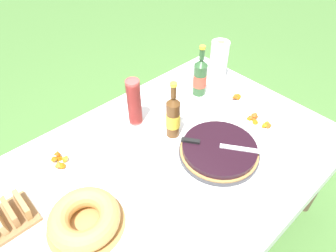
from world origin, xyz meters
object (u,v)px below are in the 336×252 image
object	(u,v)px
berry_tart	(219,150)
paper_towel_roll	(219,61)
cider_bottle_amber	(173,116)
bundt_cake	(85,219)
snack_plate_right	(237,98)
cup_stack	(134,102)
snack_plate_left	(259,122)
serving_knife	(214,144)
cider_bottle_green	(200,77)
snack_plate_near	(58,165)

from	to	relation	value
berry_tart	paper_towel_roll	size ratio (longest dim) A/B	1.52
cider_bottle_amber	bundt_cake	bearing A→B (deg)	-166.65
snack_plate_right	bundt_cake	bearing A→B (deg)	-174.63
cup_stack	paper_towel_roll	bearing A→B (deg)	-1.85
berry_tart	snack_plate_left	distance (m)	0.33
bundt_cake	cider_bottle_amber	size ratio (longest dim) A/B	0.96
paper_towel_roll	berry_tart	bearing A→B (deg)	-138.57
serving_knife	cider_bottle_green	bearing A→B (deg)	105.21
serving_knife	snack_plate_right	distance (m)	0.47
bundt_cake	snack_plate_near	size ratio (longest dim) A/B	1.32
berry_tart	serving_knife	xyz separation A→B (m)	(-0.02, 0.02, 0.04)
cider_bottle_green	cider_bottle_amber	distance (m)	0.39
berry_tart	cider_bottle_amber	bearing A→B (deg)	104.54
cup_stack	snack_plate_right	distance (m)	0.62
snack_plate_near	berry_tart	bearing A→B (deg)	-36.99
bundt_cake	paper_towel_roll	bearing A→B (deg)	15.72
berry_tart	snack_plate_near	distance (m)	0.76
cup_stack	cider_bottle_amber	bearing A→B (deg)	-68.38
serving_knife	paper_towel_roll	distance (m)	0.66
berry_tart	cider_bottle_green	xyz separation A→B (m)	(0.29, 0.40, 0.09)
snack_plate_right	cider_bottle_green	bearing A→B (deg)	121.87
bundt_cake	snack_plate_right	distance (m)	1.09
serving_knife	cider_bottle_amber	size ratio (longest dim) A/B	1.00
cider_bottle_amber	cup_stack	bearing A→B (deg)	111.62
cider_bottle_amber	snack_plate_near	world-z (taller)	cider_bottle_amber
serving_knife	snack_plate_near	bearing A→B (deg)	-161.94
cup_stack	snack_plate_left	distance (m)	0.67
bundt_cake	cider_bottle_green	distance (m)	1.01
serving_knife	cider_bottle_amber	bearing A→B (deg)	156.33
cup_stack	bundt_cake	bearing A→B (deg)	-146.22
snack_plate_left	bundt_cake	bearing A→B (deg)	173.58
cider_bottle_green	cider_bottle_amber	world-z (taller)	cider_bottle_amber
snack_plate_left	berry_tart	bearing A→B (deg)	179.68
cup_stack	snack_plate_near	distance (m)	0.48
berry_tart	snack_plate_near	world-z (taller)	berry_tart
cider_bottle_amber	snack_plate_near	size ratio (longest dim) A/B	1.37
bundt_cake	paper_towel_roll	world-z (taller)	paper_towel_roll
cider_bottle_amber	snack_plate_left	bearing A→B (deg)	-32.83
snack_plate_near	snack_plate_right	size ratio (longest dim) A/B	1.19
serving_knife	bundt_cake	distance (m)	0.66
cup_stack	snack_plate_right	size ratio (longest dim) A/B	1.37
snack_plate_near	cider_bottle_green	bearing A→B (deg)	-3.41
serving_knife	cider_bottle_green	world-z (taller)	cider_bottle_green
berry_tart	bundt_cake	distance (m)	0.68
snack_plate_right	paper_towel_roll	xyz separation A→B (m)	(0.08, 0.23, 0.11)
snack_plate_left	snack_plate_right	xyz separation A→B (m)	(0.08, 0.21, 0.00)
cider_bottle_amber	snack_plate_left	distance (m)	0.48
berry_tart	paper_towel_roll	bearing A→B (deg)	41.43
cup_stack	paper_towel_roll	world-z (taller)	cup_stack
snack_plate_left	serving_knife	bearing A→B (deg)	175.77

